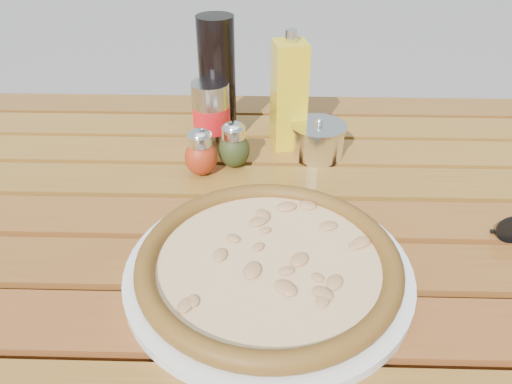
{
  "coord_description": "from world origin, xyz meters",
  "views": [
    {
      "loc": [
        0.02,
        -0.59,
        1.19
      ],
      "look_at": [
        0.0,
        0.02,
        0.78
      ],
      "focal_mm": 35.0,
      "sensor_mm": 36.0,
      "label": 1
    }
  ],
  "objects_px": {
    "plate": "(268,271)",
    "soda_can": "(211,116)",
    "parmesan_tin": "(318,140)",
    "dark_bottle": "(217,78)",
    "olive_oil_cruet": "(289,95)",
    "oregano_shaker": "(234,145)",
    "pepper_shaker": "(201,153)",
    "pizza": "(269,261)",
    "table": "(256,255)"
  },
  "relations": [
    {
      "from": "plate",
      "to": "soda_can",
      "type": "xyz_separation_m",
      "value": [
        -0.1,
        0.34,
        0.05
      ]
    },
    {
      "from": "parmesan_tin",
      "to": "soda_can",
      "type": "bearing_deg",
      "value": 170.25
    },
    {
      "from": "dark_bottle",
      "to": "olive_oil_cruet",
      "type": "xyz_separation_m",
      "value": [
        0.13,
        -0.04,
        -0.01
      ]
    },
    {
      "from": "plate",
      "to": "dark_bottle",
      "type": "height_order",
      "value": "dark_bottle"
    },
    {
      "from": "olive_oil_cruet",
      "to": "parmesan_tin",
      "type": "xyz_separation_m",
      "value": [
        0.05,
        -0.04,
        -0.07
      ]
    },
    {
      "from": "oregano_shaker",
      "to": "olive_oil_cruet",
      "type": "xyz_separation_m",
      "value": [
        0.09,
        0.08,
        0.06
      ]
    },
    {
      "from": "pepper_shaker",
      "to": "dark_bottle",
      "type": "bearing_deg",
      "value": 83.48
    },
    {
      "from": "pepper_shaker",
      "to": "soda_can",
      "type": "xyz_separation_m",
      "value": [
        0.01,
        0.1,
        0.02
      ]
    },
    {
      "from": "pizza",
      "to": "oregano_shaker",
      "type": "height_order",
      "value": "oregano_shaker"
    },
    {
      "from": "dark_bottle",
      "to": "olive_oil_cruet",
      "type": "distance_m",
      "value": 0.14
    },
    {
      "from": "table",
      "to": "soda_can",
      "type": "distance_m",
      "value": 0.27
    },
    {
      "from": "table",
      "to": "pepper_shaker",
      "type": "relative_size",
      "value": 17.07
    },
    {
      "from": "parmesan_tin",
      "to": "pepper_shaker",
      "type": "bearing_deg",
      "value": -161.22
    },
    {
      "from": "olive_oil_cruet",
      "to": "dark_bottle",
      "type": "bearing_deg",
      "value": 161.4
    },
    {
      "from": "parmesan_tin",
      "to": "pizza",
      "type": "bearing_deg",
      "value": -105.16
    },
    {
      "from": "olive_oil_cruet",
      "to": "parmesan_tin",
      "type": "relative_size",
      "value": 1.92
    },
    {
      "from": "pizza",
      "to": "parmesan_tin",
      "type": "bearing_deg",
      "value": 74.84
    },
    {
      "from": "table",
      "to": "olive_oil_cruet",
      "type": "xyz_separation_m",
      "value": [
        0.05,
        0.23,
        0.17
      ]
    },
    {
      "from": "plate",
      "to": "pizza",
      "type": "relative_size",
      "value": 0.82
    },
    {
      "from": "table",
      "to": "soda_can",
      "type": "height_order",
      "value": "soda_can"
    },
    {
      "from": "table",
      "to": "dark_bottle",
      "type": "relative_size",
      "value": 6.36
    },
    {
      "from": "pizza",
      "to": "olive_oil_cruet",
      "type": "height_order",
      "value": "olive_oil_cruet"
    },
    {
      "from": "pizza",
      "to": "soda_can",
      "type": "bearing_deg",
      "value": 106.92
    },
    {
      "from": "plate",
      "to": "parmesan_tin",
      "type": "bearing_deg",
      "value": 74.84
    },
    {
      "from": "dark_bottle",
      "to": "parmesan_tin",
      "type": "bearing_deg",
      "value": -24.08
    },
    {
      "from": "table",
      "to": "plate",
      "type": "relative_size",
      "value": 3.89
    },
    {
      "from": "table",
      "to": "olive_oil_cruet",
      "type": "height_order",
      "value": "olive_oil_cruet"
    },
    {
      "from": "soda_can",
      "to": "dark_bottle",
      "type": "bearing_deg",
      "value": 80.3
    },
    {
      "from": "oregano_shaker",
      "to": "soda_can",
      "type": "distance_m",
      "value": 0.09
    },
    {
      "from": "olive_oil_cruet",
      "to": "table",
      "type": "bearing_deg",
      "value": -102.94
    },
    {
      "from": "table",
      "to": "dark_bottle",
      "type": "distance_m",
      "value": 0.34
    },
    {
      "from": "dark_bottle",
      "to": "parmesan_tin",
      "type": "distance_m",
      "value": 0.21
    },
    {
      "from": "table",
      "to": "parmesan_tin",
      "type": "height_order",
      "value": "parmesan_tin"
    },
    {
      "from": "olive_oil_cruet",
      "to": "soda_can",
      "type": "bearing_deg",
      "value": -177.91
    },
    {
      "from": "soda_can",
      "to": "table",
      "type": "bearing_deg",
      "value": -68.89
    },
    {
      "from": "soda_can",
      "to": "olive_oil_cruet",
      "type": "distance_m",
      "value": 0.14
    },
    {
      "from": "soda_can",
      "to": "oregano_shaker",
      "type": "bearing_deg",
      "value": -58.64
    },
    {
      "from": "pepper_shaker",
      "to": "oregano_shaker",
      "type": "bearing_deg",
      "value": 27.35
    },
    {
      "from": "dark_bottle",
      "to": "oregano_shaker",
      "type": "bearing_deg",
      "value": -73.44
    },
    {
      "from": "pepper_shaker",
      "to": "parmesan_tin",
      "type": "xyz_separation_m",
      "value": [
        0.2,
        0.07,
        -0.01
      ]
    },
    {
      "from": "table",
      "to": "pizza",
      "type": "xyz_separation_m",
      "value": [
        0.02,
        -0.12,
        0.1
      ]
    },
    {
      "from": "dark_bottle",
      "to": "parmesan_tin",
      "type": "relative_size",
      "value": 2.02
    },
    {
      "from": "table",
      "to": "parmesan_tin",
      "type": "bearing_deg",
      "value": 61.03
    },
    {
      "from": "plate",
      "to": "pepper_shaker",
      "type": "distance_m",
      "value": 0.27
    },
    {
      "from": "oregano_shaker",
      "to": "table",
      "type": "bearing_deg",
      "value": -74.53
    },
    {
      "from": "plate",
      "to": "parmesan_tin",
      "type": "height_order",
      "value": "parmesan_tin"
    },
    {
      "from": "table",
      "to": "pepper_shaker",
      "type": "distance_m",
      "value": 0.19
    },
    {
      "from": "plate",
      "to": "soda_can",
      "type": "height_order",
      "value": "soda_can"
    },
    {
      "from": "plate",
      "to": "pepper_shaker",
      "type": "relative_size",
      "value": 4.39
    },
    {
      "from": "table",
      "to": "oregano_shaker",
      "type": "relative_size",
      "value": 17.07
    }
  ]
}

